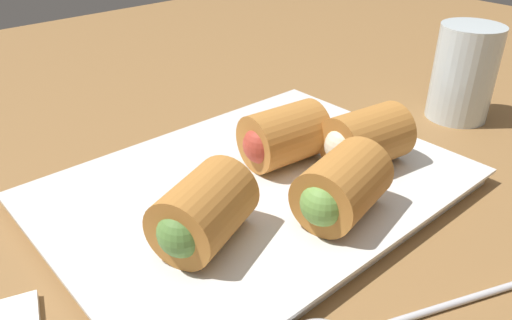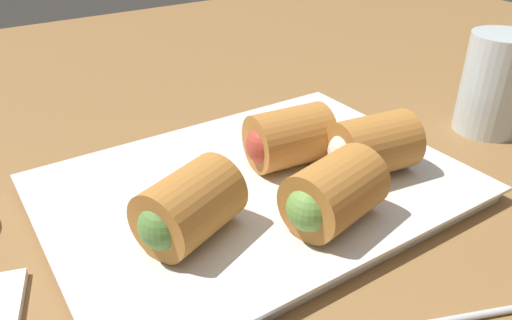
{
  "view_description": "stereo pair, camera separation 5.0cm",
  "coord_description": "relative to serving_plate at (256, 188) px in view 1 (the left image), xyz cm",
  "views": [
    {
      "loc": [
        -22.98,
        -28.3,
        26.52
      ],
      "look_at": [
        1.05,
        -0.97,
        5.6
      ],
      "focal_mm": 35.0,
      "sensor_mm": 36.0,
      "label": 1
    },
    {
      "loc": [
        -19.0,
        -31.33,
        26.52
      ],
      "look_at": [
        1.05,
        -0.97,
        5.6
      ],
      "focal_mm": 35.0,
      "sensor_mm": 36.0,
      "label": 2
    }
  ],
  "objects": [
    {
      "name": "roll_back_left",
      "position": [
        8.96,
        -4.17,
        3.37
      ],
      "size": [
        8.2,
        6.21,
        5.26
      ],
      "color": "#B77533",
      "rests_on": "serving_plate"
    },
    {
      "name": "roll_front_right",
      "position": [
        3.78,
        0.55,
        3.37
      ],
      "size": [
        8.14,
        6.0,
        5.26
      ],
      "color": "#B77533",
      "rests_on": "serving_plate"
    },
    {
      "name": "table_surface",
      "position": [
        -1.05,
        0.97,
        -1.76
      ],
      "size": [
        180.0,
        140.0,
        2.0
      ],
      "color": "olive",
      "rests_on": "ground"
    },
    {
      "name": "serving_plate",
      "position": [
        0.0,
        0.0,
        0.0
      ],
      "size": [
        35.08,
        25.6,
        1.5
      ],
      "color": "silver",
      "rests_on": "table_surface"
    },
    {
      "name": "roll_front_left",
      "position": [
        -8.43,
        -3.77,
        3.37
      ],
      "size": [
        8.43,
        7.49,
        5.26
      ],
      "color": "#B77533",
      "rests_on": "serving_plate"
    },
    {
      "name": "roll_back_right",
      "position": [
        1.28,
        -8.01,
        3.37
      ],
      "size": [
        8.31,
        6.64,
        5.26
      ],
      "color": "#B77533",
      "rests_on": "serving_plate"
    },
    {
      "name": "drinking_glass",
      "position": [
        28.26,
        -2.91,
        4.55
      ],
      "size": [
        6.79,
        6.79,
        10.62
      ],
      "color": "silver",
      "rests_on": "table_surface"
    }
  ]
}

